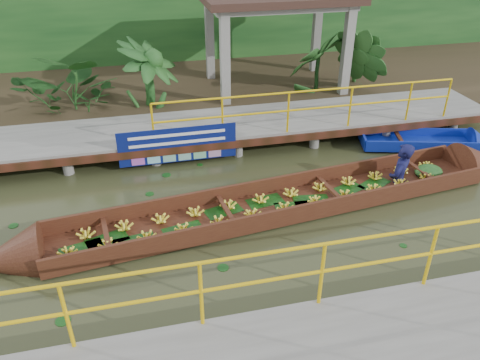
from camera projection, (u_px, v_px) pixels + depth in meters
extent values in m
plane|color=#2E3018|center=(219.00, 222.00, 9.11)|extent=(80.00, 80.00, 0.00)
cube|color=#2F2617|center=(175.00, 87.00, 15.30)|extent=(30.00, 8.00, 0.45)
cube|color=slate|center=(192.00, 128.00, 11.80)|extent=(16.00, 2.00, 0.15)
cube|color=#311B0D|center=(198.00, 148.00, 11.00)|extent=(16.00, 0.12, 0.18)
cylinder|color=yellow|center=(311.00, 91.00, 11.00)|extent=(7.50, 0.05, 0.05)
cylinder|color=yellow|center=(310.00, 109.00, 11.23)|extent=(7.50, 0.05, 0.05)
cylinder|color=yellow|center=(310.00, 111.00, 11.26)|extent=(0.05, 0.05, 1.00)
cylinder|color=slate|center=(21.00, 170.00, 10.48)|extent=(0.24, 0.24, 0.55)
cylinder|color=slate|center=(31.00, 140.00, 11.82)|extent=(0.24, 0.24, 0.55)
cylinder|color=slate|center=(112.00, 160.00, 10.87)|extent=(0.24, 0.24, 0.55)
cylinder|color=slate|center=(112.00, 132.00, 12.22)|extent=(0.24, 0.24, 0.55)
cylinder|color=slate|center=(198.00, 151.00, 11.27)|extent=(0.24, 0.24, 0.55)
cylinder|color=slate|center=(188.00, 125.00, 12.61)|extent=(0.24, 0.24, 0.55)
cylinder|color=slate|center=(277.00, 143.00, 11.67)|extent=(0.24, 0.24, 0.55)
cylinder|color=slate|center=(260.00, 119.00, 13.01)|extent=(0.24, 0.24, 0.55)
cylinder|color=slate|center=(351.00, 135.00, 12.06)|extent=(0.24, 0.24, 0.55)
cylinder|color=slate|center=(327.00, 113.00, 13.41)|extent=(0.24, 0.24, 0.55)
cylinder|color=slate|center=(420.00, 128.00, 12.46)|extent=(0.24, 0.24, 0.55)
cylinder|color=slate|center=(390.00, 107.00, 13.80)|extent=(0.24, 0.24, 0.55)
cylinder|color=slate|center=(198.00, 151.00, 11.27)|extent=(0.24, 0.24, 0.55)
cylinder|color=yellow|center=(340.00, 242.00, 5.91)|extent=(10.00, 0.05, 0.05)
cylinder|color=yellow|center=(336.00, 269.00, 6.14)|extent=(10.00, 0.05, 0.05)
cylinder|color=yellow|center=(336.00, 272.00, 6.17)|extent=(0.05, 0.05, 1.00)
cube|color=slate|center=(225.00, 64.00, 12.83)|extent=(0.25, 0.25, 2.80)
cube|color=slate|center=(347.00, 55.00, 13.54)|extent=(0.25, 0.25, 2.80)
cube|color=slate|center=(210.00, 42.00, 14.84)|extent=(0.25, 0.25, 2.80)
cube|color=slate|center=(316.00, 36.00, 15.56)|extent=(0.25, 0.25, 2.80)
cube|color=slate|center=(277.00, 4.00, 13.54)|extent=(4.00, 2.60, 0.12)
cube|color=#133C16|center=(164.00, 16.00, 16.51)|extent=(30.00, 0.80, 4.00)
cube|color=#38170F|center=(280.00, 207.00, 9.46)|extent=(9.18, 2.21, 0.07)
cube|color=#38170F|center=(269.00, 186.00, 9.84)|extent=(9.05, 1.15, 0.39)
cube|color=#38170F|center=(293.00, 215.00, 8.92)|extent=(9.05, 1.15, 0.39)
cone|color=#38170F|center=(7.00, 259.00, 7.91)|extent=(1.26, 1.22, 1.09)
cone|color=#38170F|center=(478.00, 162.00, 10.92)|extent=(1.26, 1.22, 1.09)
ellipsoid|color=#133C16|center=(429.00, 172.00, 10.48)|extent=(0.69, 0.57, 0.30)
imported|color=#10123E|center=(405.00, 144.00, 9.84)|extent=(0.77, 0.76, 1.78)
cube|color=navy|center=(417.00, 144.00, 11.92)|extent=(2.92, 1.55, 0.09)
cube|color=navy|center=(413.00, 133.00, 12.23)|extent=(2.71, 0.80, 0.28)
cube|color=navy|center=(423.00, 147.00, 11.51)|extent=(2.71, 0.80, 0.28)
cube|color=navy|center=(363.00, 139.00, 11.91)|extent=(0.28, 0.82, 0.28)
cube|color=#311B0D|center=(400.00, 138.00, 11.86)|extent=(0.31, 0.83, 0.05)
cube|color=navy|center=(178.00, 145.00, 10.82)|extent=(2.74, 0.03, 0.86)
cube|color=white|center=(177.00, 135.00, 10.67)|extent=(2.23, 0.01, 0.07)
cube|color=white|center=(178.00, 143.00, 10.77)|extent=(2.23, 0.01, 0.07)
imported|color=#133C16|center=(72.00, 82.00, 12.32)|extent=(1.39, 1.39, 1.74)
imported|color=#133C16|center=(148.00, 77.00, 12.72)|extent=(1.39, 1.39, 1.74)
imported|color=#133C16|center=(320.00, 65.00, 13.71)|extent=(1.39, 1.39, 1.74)
imported|color=#133C16|center=(367.00, 61.00, 14.01)|extent=(1.39, 1.39, 1.74)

